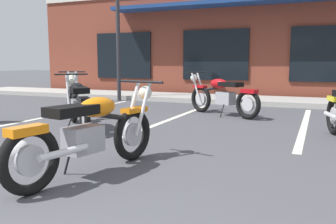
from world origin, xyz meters
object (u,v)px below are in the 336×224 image
object	(u,v)px
motorcycle_orange_scrambler	(73,87)
helmet_on_pavement	(19,150)
motorcycle_black_cruiser	(222,95)
motorcycle_foreground_classic	(91,132)
motorcycle_silver_naked	(78,103)

from	to	relation	value
motorcycle_orange_scrambler	helmet_on_pavement	distance (m)	5.75
motorcycle_black_cruiser	helmet_on_pavement	world-z (taller)	motorcycle_black_cruiser
motorcycle_foreground_classic	helmet_on_pavement	size ratio (longest dim) A/B	8.04
motorcycle_black_cruiser	motorcycle_orange_scrambler	xyz separation A→B (m)	(-4.30, 0.20, 0.07)
motorcycle_silver_naked	motorcycle_black_cruiser	bearing A→B (deg)	52.51
motorcycle_black_cruiser	motorcycle_silver_naked	xyz separation A→B (m)	(-2.01, -2.62, 0.00)
helmet_on_pavement	motorcycle_black_cruiser	bearing A→B (deg)	74.26
motorcycle_foreground_classic	helmet_on_pavement	xyz separation A→B (m)	(-1.13, 0.10, -0.33)
motorcycle_silver_naked	motorcycle_orange_scrambler	world-z (taller)	same
motorcycle_foreground_classic	motorcycle_black_cruiser	bearing A→B (deg)	87.59
motorcycle_silver_naked	helmet_on_pavement	bearing A→B (deg)	-72.02
motorcycle_black_cruiser	helmet_on_pavement	xyz separation A→B (m)	(-1.33, -4.71, -0.33)
motorcycle_silver_naked	helmet_on_pavement	size ratio (longest dim) A/B	6.38
motorcycle_silver_naked	helmet_on_pavement	distance (m)	2.23
motorcycle_foreground_classic	motorcycle_black_cruiser	size ratio (longest dim) A/B	1.09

